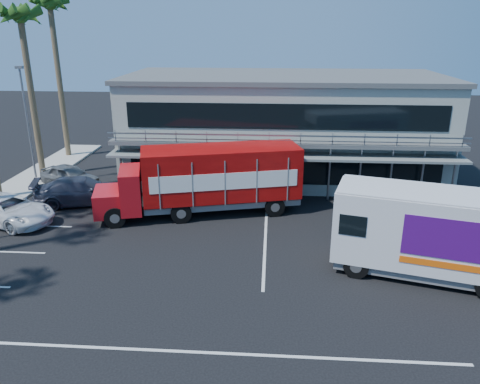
{
  "coord_description": "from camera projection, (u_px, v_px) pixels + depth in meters",
  "views": [
    {
      "loc": [
        2.25,
        -19.06,
        10.48
      ],
      "look_at": [
        0.62,
        3.97,
        2.3
      ],
      "focal_mm": 35.0,
      "sensor_mm": 36.0,
      "label": 1
    }
  ],
  "objects": [
    {
      "name": "red_truck",
      "position": [
        208.0,
        178.0,
        27.15
      ],
      "size": [
        12.05,
        5.56,
        3.96
      ],
      "rotation": [
        0.0,
        0.0,
        0.25
      ],
      "color": "#B50E15",
      "rests_on": "ground"
    },
    {
      "name": "palm_f",
      "position": [
        51.0,
        13.0,
        36.13
      ],
      "size": [
        2.8,
        2.8,
        13.25
      ],
      "color": "brown",
      "rests_on": "ground"
    },
    {
      "name": "parked_car_e",
      "position": [
        70.0,
        176.0,
        32.24
      ],
      "size": [
        4.81,
        3.48,
        1.52
      ],
      "primitive_type": "imported",
      "rotation": [
        0.0,
        0.0,
        1.15
      ],
      "color": "slate",
      "rests_on": "ground"
    },
    {
      "name": "palm_e",
      "position": [
        21.0,
        25.0,
        31.24
      ],
      "size": [
        2.8,
        2.8,
        12.25
      ],
      "color": "brown",
      "rests_on": "ground"
    },
    {
      "name": "parked_car_c",
      "position": [
        8.0,
        210.0,
        26.28
      ],
      "size": [
        6.1,
        4.45,
        1.54
      ],
      "primitive_type": "imported",
      "rotation": [
        0.0,
        0.0,
        1.19
      ],
      "color": "white",
      "rests_on": "ground"
    },
    {
      "name": "building",
      "position": [
        283.0,
        125.0,
        34.19
      ],
      "size": [
        22.4,
        12.0,
        7.3
      ],
      "color": "#959A8E",
      "rests_on": "ground"
    },
    {
      "name": "ground",
      "position": [
        221.0,
        267.0,
        21.57
      ],
      "size": [
        120.0,
        120.0,
        0.0
      ],
      "primitive_type": "plane",
      "color": "black",
      "rests_on": "ground"
    },
    {
      "name": "light_pole_far",
      "position": [
        27.0,
        121.0,
        31.35
      ],
      "size": [
        0.5,
        0.25,
        8.09
      ],
      "color": "gray",
      "rests_on": "ground"
    },
    {
      "name": "white_van",
      "position": [
        430.0,
        233.0,
        20.18
      ],
      "size": [
        8.48,
        4.78,
        3.92
      ],
      "rotation": [
        0.0,
        0.0,
        -0.27
      ],
      "color": "silver",
      "rests_on": "ground"
    },
    {
      "name": "parked_car_d",
      "position": [
        82.0,
        191.0,
        29.06
      ],
      "size": [
        6.19,
        3.84,
        1.67
      ],
      "primitive_type": "imported",
      "rotation": [
        0.0,
        0.0,
        1.85
      ],
      "color": "#333644",
      "rests_on": "ground"
    }
  ]
}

